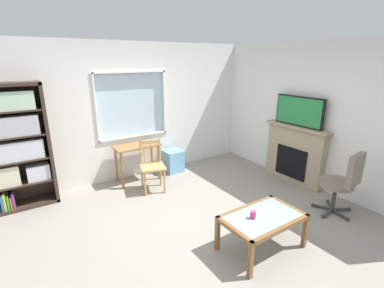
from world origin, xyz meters
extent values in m
cube|color=gray|center=(0.00, 0.00, -0.01)|extent=(6.09, 5.49, 0.02)
cube|color=silver|center=(0.00, 2.24, 0.40)|extent=(5.09, 0.12, 0.80)
cube|color=silver|center=(0.00, 2.24, 2.32)|extent=(5.09, 0.12, 0.53)
cube|color=silver|center=(-1.60, 2.24, 1.43)|extent=(1.88, 0.12, 1.25)
cube|color=silver|center=(1.63, 2.24, 1.43)|extent=(1.84, 0.12, 1.25)
cube|color=silver|center=(0.02, 2.25, 1.43)|extent=(1.37, 0.02, 1.25)
cube|color=white|center=(0.02, 2.18, 0.82)|extent=(1.43, 0.06, 0.03)
cube|color=white|center=(0.02, 2.18, 2.04)|extent=(1.43, 0.06, 0.03)
cube|color=white|center=(-0.66, 2.18, 1.43)|extent=(0.03, 0.06, 1.25)
cube|color=white|center=(0.70, 2.18, 1.43)|extent=(0.03, 0.06, 1.25)
cube|color=silver|center=(2.61, 0.00, 1.29)|extent=(0.12, 4.69, 2.59)
cube|color=#38281E|center=(-1.50, 1.99, 0.98)|extent=(0.05, 0.38, 1.95)
cube|color=#38281E|center=(-1.93, 1.99, 1.93)|extent=(0.90, 0.38, 0.05)
cube|color=#38281E|center=(-1.93, 1.99, 0.03)|extent=(0.90, 0.38, 0.05)
cube|color=#38281E|center=(-1.93, 2.18, 0.98)|extent=(0.90, 0.02, 1.95)
cube|color=#38281E|center=(-1.93, 1.99, 0.41)|extent=(0.85, 0.36, 0.02)
cube|color=#38281E|center=(-1.93, 1.99, 0.79)|extent=(0.85, 0.36, 0.02)
cube|color=#38281E|center=(-1.93, 1.99, 1.17)|extent=(0.85, 0.36, 0.02)
cube|color=#38281E|center=(-1.93, 1.99, 1.55)|extent=(0.85, 0.36, 0.02)
cube|color=beige|center=(-2.13, 1.98, 0.57)|extent=(0.34, 0.28, 0.31)
cube|color=silver|center=(-1.71, 1.98, 0.54)|extent=(0.32, 0.27, 0.25)
cube|color=silver|center=(-1.93, 1.98, 0.94)|extent=(0.69, 0.29, 0.30)
cube|color=#B2B2BC|center=(-1.93, 1.98, 1.33)|extent=(0.66, 0.30, 0.30)
cube|color=#B7D6B2|center=(-1.94, 1.98, 1.69)|extent=(0.68, 0.29, 0.27)
cube|color=#286BB2|center=(-2.26, 1.97, 0.18)|extent=(0.03, 0.30, 0.26)
cube|color=yellow|center=(-2.22, 1.97, 0.19)|extent=(0.03, 0.28, 0.28)
cube|color=green|center=(-2.18, 1.97, 0.17)|extent=(0.03, 0.30, 0.23)
cube|color=orange|center=(-2.15, 1.97, 0.14)|extent=(0.02, 0.30, 0.19)
cube|color=purple|center=(-2.11, 1.97, 0.18)|extent=(0.03, 0.26, 0.25)
cube|color=olive|center=(-0.05, 1.89, 0.70)|extent=(0.84, 0.42, 0.03)
cylinder|color=olive|center=(-0.42, 1.73, 0.34)|extent=(0.04, 0.04, 0.69)
cylinder|color=olive|center=(0.32, 1.73, 0.34)|extent=(0.04, 0.04, 0.69)
cylinder|color=olive|center=(-0.42, 2.05, 0.34)|extent=(0.04, 0.04, 0.69)
cylinder|color=olive|center=(0.32, 2.05, 0.34)|extent=(0.04, 0.04, 0.69)
cube|color=tan|center=(0.00, 1.34, 0.45)|extent=(0.51, 0.49, 0.04)
cylinder|color=tan|center=(-0.21, 1.23, 0.22)|extent=(0.04, 0.04, 0.43)
cylinder|color=tan|center=(0.12, 1.15, 0.22)|extent=(0.04, 0.04, 0.43)
cylinder|color=tan|center=(-0.12, 1.54, 0.22)|extent=(0.04, 0.04, 0.43)
cylinder|color=tan|center=(0.20, 1.46, 0.22)|extent=(0.04, 0.04, 0.43)
cylinder|color=tan|center=(-0.12, 1.54, 0.68)|extent=(0.04, 0.04, 0.45)
cylinder|color=tan|center=(0.20, 1.46, 0.68)|extent=(0.04, 0.04, 0.45)
cube|color=tan|center=(0.04, 1.50, 0.87)|extent=(0.36, 0.13, 0.06)
cylinder|color=tan|center=(-0.06, 1.53, 0.65)|extent=(0.02, 0.02, 0.35)
cylinder|color=tan|center=(0.04, 1.50, 0.65)|extent=(0.02, 0.02, 0.35)
cylinder|color=tan|center=(0.14, 1.47, 0.65)|extent=(0.02, 0.02, 0.35)
cube|color=#72ADDB|center=(0.74, 1.94, 0.23)|extent=(0.35, 0.40, 0.46)
cube|color=tan|center=(2.46, 0.25, 0.53)|extent=(0.18, 1.18, 1.05)
cube|color=black|center=(2.36, 0.25, 0.39)|extent=(0.03, 0.65, 0.58)
cube|color=tan|center=(2.44, 0.25, 1.07)|extent=(0.26, 1.28, 0.04)
cube|color=black|center=(2.44, 0.25, 1.36)|extent=(0.05, 0.96, 0.54)
cube|color=#237F3D|center=(2.41, 0.25, 1.36)|extent=(0.01, 0.91, 0.49)
cylinder|color=#7A6B5B|center=(2.00, -0.84, 0.48)|extent=(0.48, 0.48, 0.09)
cube|color=#7A6B5B|center=(2.02, -1.06, 0.76)|extent=(0.41, 0.12, 0.48)
cylinder|color=#38383D|center=(2.00, -0.84, 0.24)|extent=(0.06, 0.06, 0.42)
cube|color=#38383D|center=(1.86, -0.86, 0.03)|extent=(0.28, 0.07, 0.03)
cylinder|color=#38383D|center=(1.72, -0.87, 0.03)|extent=(0.05, 0.05, 0.05)
cube|color=#38383D|center=(1.97, -0.98, 0.03)|extent=(0.09, 0.28, 0.03)
cylinder|color=#38383D|center=(1.94, -1.11, 0.03)|extent=(0.05, 0.05, 0.05)
cube|color=#38383D|center=(2.12, -0.91, 0.03)|extent=(0.26, 0.17, 0.03)
cylinder|color=#38383D|center=(2.24, -0.98, 0.03)|extent=(0.05, 0.05, 0.05)
cube|color=#38383D|center=(2.10, -0.75, 0.03)|extent=(0.23, 0.21, 0.03)
cylinder|color=#38383D|center=(2.20, -0.65, 0.03)|extent=(0.05, 0.05, 0.05)
cube|color=#38383D|center=(1.94, -0.71, 0.03)|extent=(0.15, 0.27, 0.03)
cylinder|color=#38383D|center=(1.88, -0.58, 0.03)|extent=(0.05, 0.05, 0.05)
cube|color=#8C9E99|center=(0.42, -0.83, 0.45)|extent=(0.89, 0.52, 0.02)
cube|color=brown|center=(0.42, -1.11, 0.43)|extent=(0.99, 0.05, 0.05)
cube|color=brown|center=(0.42, -0.55, 0.43)|extent=(0.99, 0.05, 0.05)
cube|color=brown|center=(-0.04, -0.83, 0.43)|extent=(0.05, 0.62, 0.05)
cube|color=brown|center=(0.89, -0.83, 0.43)|extent=(0.05, 0.62, 0.05)
cube|color=brown|center=(-0.04, -1.11, 0.20)|extent=(0.05, 0.05, 0.41)
cube|color=brown|center=(0.89, -1.11, 0.20)|extent=(0.05, 0.05, 0.41)
cube|color=brown|center=(-0.04, -0.55, 0.20)|extent=(0.05, 0.05, 0.41)
cube|color=brown|center=(0.89, -0.55, 0.20)|extent=(0.05, 0.05, 0.41)
cylinder|color=#DB3D84|center=(0.29, -0.80, 0.50)|extent=(0.07, 0.07, 0.09)
camera|label=1|loc=(-1.89, -2.79, 2.27)|focal=25.69mm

